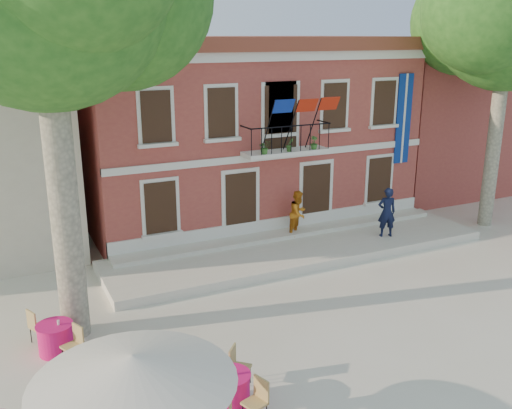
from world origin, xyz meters
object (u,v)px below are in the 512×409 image
(pedestrian_navy, at_px, (387,212))
(cafe_table_0, at_px, (230,388))
(patio_umbrella, at_px, (133,369))
(cafe_table_3, at_px, (55,337))
(plane_tree_east, at_px, (509,17))
(pedestrian_orange, at_px, (298,213))

(pedestrian_navy, bearing_deg, cafe_table_0, 53.60)
(patio_umbrella, bearing_deg, pedestrian_navy, 34.71)
(patio_umbrella, xyz_separation_m, cafe_table_0, (2.28, 1.36, -1.88))
(pedestrian_navy, relative_size, cafe_table_3, 0.97)
(patio_umbrella, distance_m, cafe_table_3, 5.55)
(patio_umbrella, bearing_deg, cafe_table_0, 30.72)
(plane_tree_east, bearing_deg, cafe_table_3, -170.87)
(patio_umbrella, relative_size, pedestrian_navy, 1.84)
(pedestrian_navy, bearing_deg, plane_tree_east, -161.43)
(cafe_table_3, bearing_deg, patio_umbrella, -81.44)
(cafe_table_3, bearing_deg, cafe_table_0, -51.23)
(patio_umbrella, height_order, cafe_table_3, patio_umbrella)
(plane_tree_east, distance_m, pedestrian_orange, 10.83)
(cafe_table_0, xyz_separation_m, cafe_table_3, (-3.06, 3.81, -0.01))
(plane_tree_east, relative_size, patio_umbrella, 3.21)
(pedestrian_orange, bearing_deg, cafe_table_3, 174.03)
(patio_umbrella, distance_m, pedestrian_navy, 13.90)
(pedestrian_navy, distance_m, pedestrian_orange, 3.28)
(pedestrian_navy, bearing_deg, cafe_table_3, 30.57)
(patio_umbrella, bearing_deg, plane_tree_east, 25.64)
(pedestrian_navy, relative_size, cafe_table_0, 1.02)
(plane_tree_east, xyz_separation_m, pedestrian_orange, (-8.10, 1.42, -7.05))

